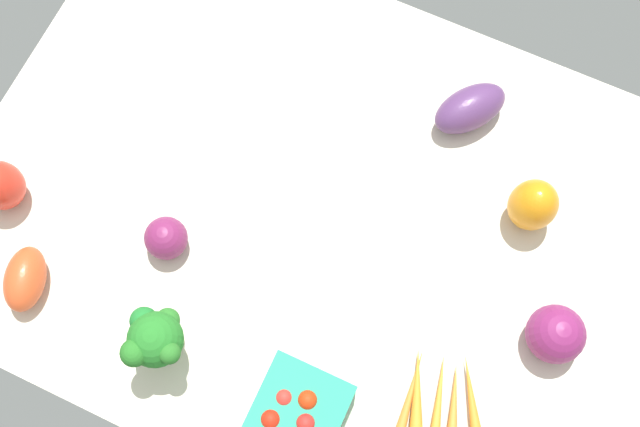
# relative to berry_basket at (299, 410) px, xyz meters

# --- Properties ---
(tablecloth) EXTENTS (1.04, 0.76, 0.02)m
(tablecloth) POSITION_rel_berry_basket_xyz_m (-0.09, 0.26, -0.04)
(tablecloth) COLOR beige
(tablecloth) RESTS_ON ground
(berry_basket) EXTENTS (0.11, 0.11, 0.07)m
(berry_basket) POSITION_rel_berry_basket_xyz_m (0.00, 0.00, 0.00)
(berry_basket) COLOR #2A9D79
(berry_basket) RESTS_ON tablecloth
(bell_pepper_red) EXTENTS (0.08, 0.08, 0.09)m
(bell_pepper_red) POSITION_rel_berry_basket_xyz_m (-0.52, 0.10, 0.01)
(bell_pepper_red) COLOR red
(bell_pepper_red) RESTS_ON tablecloth
(roma_tomato) EXTENTS (0.08, 0.11, 0.06)m
(roma_tomato) POSITION_rel_berry_basket_xyz_m (-0.42, 0.00, -0.00)
(roma_tomato) COLOR #D04C24
(roma_tomato) RESTS_ON tablecloth
(carrot_bunch) EXTENTS (0.18, 0.20, 0.03)m
(carrot_bunch) POSITION_rel_berry_basket_xyz_m (0.17, 0.07, -0.02)
(carrot_bunch) COLOR orange
(carrot_bunch) RESTS_ON tablecloth
(red_onion_center) EXTENTS (0.06, 0.06, 0.06)m
(red_onion_center) POSITION_rel_berry_basket_xyz_m (-0.27, 0.14, -0.00)
(red_onion_center) COLOR #772252
(red_onion_center) RESTS_ON tablecloth
(eggplant) EXTENTS (0.12, 0.13, 0.06)m
(eggplant) POSITION_rel_berry_basket_xyz_m (0.05, 0.50, 0.00)
(eggplant) COLOR #563365
(eggplant) RESTS_ON tablecloth
(bell_pepper_orange) EXTENTS (0.08, 0.08, 0.10)m
(bell_pepper_orange) POSITION_rel_berry_basket_xyz_m (0.18, 0.39, 0.02)
(bell_pepper_orange) COLOR orange
(bell_pepper_orange) RESTS_ON tablecloth
(broccoli_head) EXTENTS (0.09, 0.09, 0.11)m
(broccoli_head) POSITION_rel_berry_basket_xyz_m (-0.21, 0.00, 0.04)
(broccoli_head) COLOR #A4BA85
(broccoli_head) RESTS_ON tablecloth
(red_onion_near_basket) EXTENTS (0.08, 0.08, 0.08)m
(red_onion_near_basket) POSITION_rel_berry_basket_xyz_m (0.27, 0.23, 0.01)
(red_onion_near_basket) COLOR #7B2159
(red_onion_near_basket) RESTS_ON tablecloth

